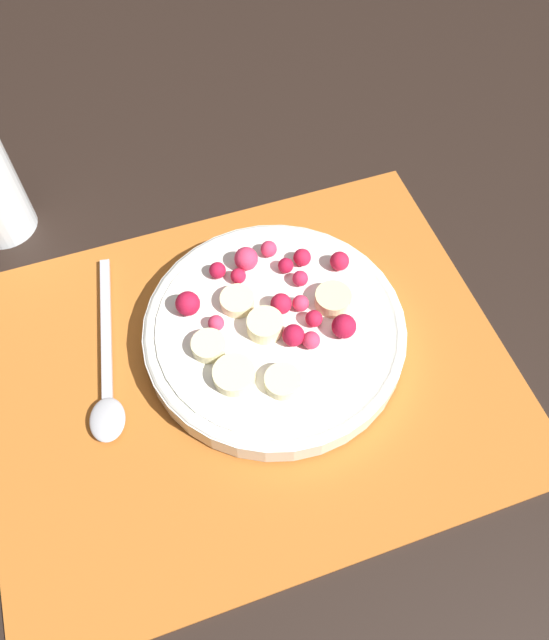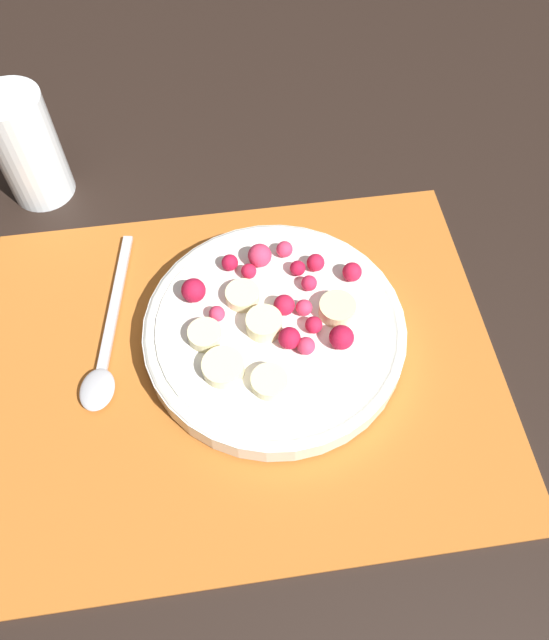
% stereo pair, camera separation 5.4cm
% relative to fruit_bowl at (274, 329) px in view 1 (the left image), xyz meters
% --- Properties ---
extents(ground_plane, '(3.00, 3.00, 0.00)m').
position_rel_fruit_bowl_xyz_m(ground_plane, '(0.03, 0.02, -0.02)').
color(ground_plane, black).
extents(placemat, '(0.45, 0.36, 0.01)m').
position_rel_fruit_bowl_xyz_m(placemat, '(0.03, 0.02, -0.02)').
color(placemat, '#B26023').
rests_on(placemat, ground_plane).
extents(fruit_bowl, '(0.23, 0.23, 0.05)m').
position_rel_fruit_bowl_xyz_m(fruit_bowl, '(0.00, 0.00, 0.00)').
color(fruit_bowl, silver).
rests_on(fruit_bowl, placemat).
extents(spoon, '(0.05, 0.19, 0.01)m').
position_rel_fruit_bowl_xyz_m(spoon, '(0.15, -0.00, -0.01)').
color(spoon, '#B2B2B7').
rests_on(spoon, placemat).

